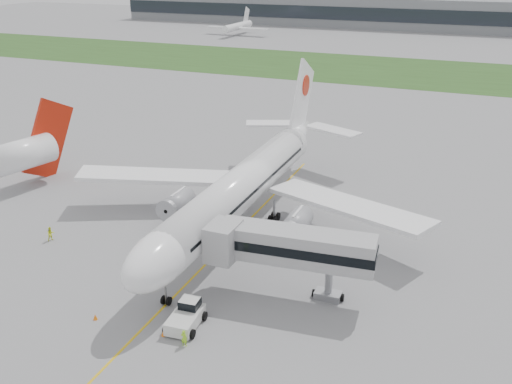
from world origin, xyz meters
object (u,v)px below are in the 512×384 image
at_px(airliner, 245,184).
at_px(jet_bridge, 286,246).
at_px(pushback_tug, 187,315).
at_px(ground_crew_near, 184,338).
at_px(neighbor_aircraft, 25,153).

height_order(airliner, jet_bridge, airliner).
relative_size(pushback_tug, ground_crew_near, 2.80).
relative_size(airliner, pushback_tug, 11.73).
bearing_deg(ground_crew_near, airliner, -78.13).
xyz_separation_m(airliner, jet_bridge, (10.38, -13.88, 0.01)).
distance_m(airliner, pushback_tug, 22.81).
relative_size(airliner, neighbor_aircraft, 3.33).
distance_m(airliner, neighbor_aircraft, 35.53).
bearing_deg(ground_crew_near, neighbor_aircraft, -31.04).
bearing_deg(ground_crew_near, pushback_tug, -64.45).
distance_m(airliner, ground_crew_near, 25.89).
relative_size(ground_crew_near, neighbor_aircraft, 0.10).
bearing_deg(jet_bridge, airliner, 121.43).
xyz_separation_m(jet_bridge, ground_crew_near, (-5.53, -11.09, -4.85)).
bearing_deg(pushback_tug, neighbor_aircraft, 145.23).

